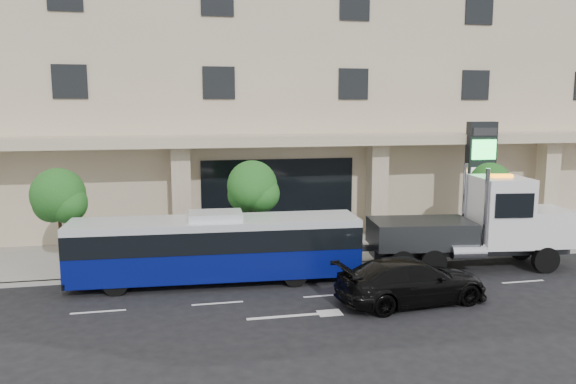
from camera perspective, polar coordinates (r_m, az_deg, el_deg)
The scene contains 11 objects.
ground at distance 22.25m, azimuth 2.95°, elevation -9.23°, with size 120.00×120.00×0.00m, color black.
sidewalk at distance 26.90m, azimuth 0.23°, elevation -5.88°, with size 120.00×6.00×0.15m, color gray.
curb at distance 24.08m, azimuth 1.73°, elevation -7.64°, with size 120.00×0.30×0.15m, color gray.
convention_center at distance 36.43m, azimuth -3.29°, elevation 13.60°, with size 60.00×17.60×20.00m.
tree_left at distance 24.75m, azimuth -22.24°, elevation -0.63°, with size 2.27×2.20×4.22m.
tree_mid at distance 24.56m, azimuth -3.59°, elevation 0.28°, with size 2.28×2.20×4.38m.
tree_right at distance 28.58m, azimuth 19.88°, elevation 0.51°, with size 2.10×2.00×4.04m.
city_bus at distance 22.09m, azimuth -7.32°, elevation -5.55°, with size 11.23×2.88×2.82m.
tow_truck at distance 25.25m, azimuth 18.86°, elevation -3.28°, with size 9.71×3.33×4.40m.
black_sedan at distance 20.36m, azimuth 12.46°, elevation -8.80°, with size 2.21×5.44×1.58m, color black.
signage_pylon at distance 30.20m, azimuth 18.89°, elevation 1.23°, with size 1.49×0.57×5.94m.
Camera 1 is at (-5.45, -20.46, 6.83)m, focal length 35.00 mm.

